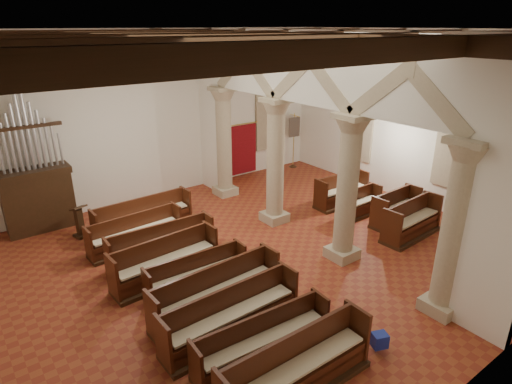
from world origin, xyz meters
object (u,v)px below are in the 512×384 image
object	(u,v)px
pipe_organ	(36,189)
processional_banner	(293,150)
lectern	(80,224)
nave_pew_0	(297,375)
aisle_pew_0	(412,225)

from	to	relation	value
pipe_organ	processional_banner	size ratio (longest dim) A/B	1.78
pipe_organ	lectern	size ratio (longest dim) A/B	4.12
lectern	pipe_organ	bearing A→B (deg)	104.59
lectern	nave_pew_0	xyz separation A→B (m)	(1.33, -8.44, -0.07)
nave_pew_0	aisle_pew_0	bearing A→B (deg)	19.98
processional_banner	nave_pew_0	size ratio (longest dim) A/B	0.81
pipe_organ	lectern	bearing A→B (deg)	-58.36
processional_banner	nave_pew_0	distance (m)	12.94
lectern	aisle_pew_0	world-z (taller)	aisle_pew_0
nave_pew_0	aisle_pew_0	xyz separation A→B (m)	(6.82, 2.38, 0.01)
lectern	nave_pew_0	size ratio (longest dim) A/B	0.35
lectern	aisle_pew_0	size ratio (longest dim) A/B	0.46
lectern	nave_pew_0	distance (m)	8.55
pipe_organ	aisle_pew_0	bearing A→B (deg)	-39.46
processional_banner	aisle_pew_0	world-z (taller)	processional_banner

